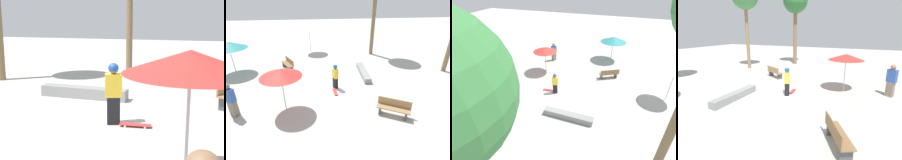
# 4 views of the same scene
# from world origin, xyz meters

# --- Properties ---
(ground_plane) EXTENTS (60.00, 60.00, 0.00)m
(ground_plane) POSITION_xyz_m (0.00, 0.00, 0.00)
(ground_plane) COLOR #B2AFA8
(skater_main) EXTENTS (0.48, 0.36, 1.59)m
(skater_main) POSITION_xyz_m (0.77, -0.62, 0.86)
(skater_main) COLOR black
(skater_main) RESTS_ON ground_plane
(skateboard) EXTENTS (0.82, 0.28, 0.07)m
(skateboard) POSITION_xyz_m (1.36, -0.69, 0.06)
(skateboard) COLOR red
(skateboard) RESTS_ON ground_plane
(concrete_ledge) EXTENTS (3.04, 0.52, 0.38)m
(concrete_ledge) POSITION_xyz_m (-0.95, 1.63, 0.19)
(concrete_ledge) COLOR gray
(concrete_ledge) RESTS_ON ground_plane
(bench_near) EXTENTS (1.61, 1.15, 0.85)m
(bench_near) POSITION_xyz_m (-2.70, -4.00, 0.43)
(bench_near) COLOR #47474C
(bench_near) RESTS_ON ground_plane
(bench_far) EXTENTS (1.16, 1.61, 0.85)m
(bench_far) POSITION_xyz_m (3.84, 1.95, 0.43)
(bench_far) COLOR #47474C
(bench_far) RESTS_ON ground_plane
(shade_umbrella_red) EXTENTS (2.01, 2.01, 2.25)m
(shade_umbrella_red) POSITION_xyz_m (2.75, -3.41, 2.07)
(shade_umbrella_red) COLOR #B7B7BC
(shade_umbrella_red) RESTS_ON ground_plane
(palm_tree_far_back) EXTENTS (2.51, 2.51, 7.74)m
(palm_tree_far_back) POSITION_xyz_m (10.03, 2.88, 6.29)
(palm_tree_far_back) COLOR brown
(palm_tree_far_back) RESTS_ON ground_plane
(bystander_watching) EXTENTS (0.48, 0.56, 1.79)m
(bystander_watching) POSITION_xyz_m (2.97, -5.85, 0.89)
(bystander_watching) COLOR #726656
(bystander_watching) RESTS_ON ground_plane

